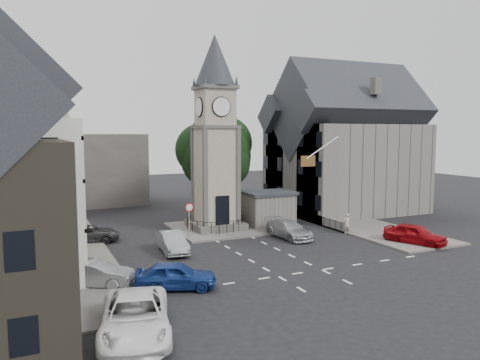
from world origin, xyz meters
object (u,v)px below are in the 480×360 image
car_west_blue (176,276)px  pedestrian (347,224)px  car_east_red (415,234)px  stone_shelter (268,209)px  clock_tower (215,134)px

car_west_blue → pedestrian: pedestrian is taller
car_east_red → stone_shelter: bearing=100.6°
car_west_blue → car_east_red: (19.00, 2.12, 0.04)m
clock_tower → car_east_red: 17.52m
car_west_blue → stone_shelter: bearing=-23.0°
stone_shelter → car_west_blue: 17.64m
car_west_blue → car_east_red: bearing=-62.3°
clock_tower → car_west_blue: 16.82m
clock_tower → stone_shelter: size_ratio=3.78×
stone_shelter → car_west_blue: size_ratio=1.00×
car_west_blue → pedestrian: bearing=-45.5°
clock_tower → car_west_blue: (-7.50, -13.11, -7.39)m
stone_shelter → car_west_blue: stone_shelter is taller
clock_tower → pedestrian: clock_tower is taller
stone_shelter → car_west_blue: bearing=-134.3°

